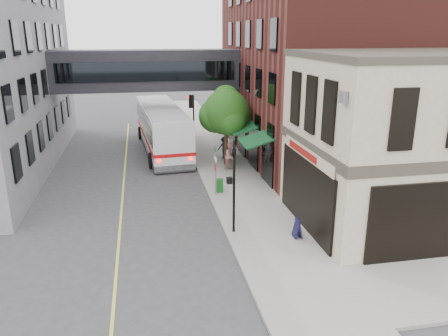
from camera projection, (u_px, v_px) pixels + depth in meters
name	position (u px, v px, depth m)	size (l,w,h in m)	color
ground	(234.00, 255.00, 19.03)	(120.00, 120.00, 0.00)	#38383A
sidewalk_main	(221.00, 161.00, 32.49)	(4.00, 60.00, 0.15)	gray
corner_building	(406.00, 141.00, 21.27)	(10.19, 8.12, 8.45)	tan
brick_building	(322.00, 64.00, 32.80)	(13.76, 18.00, 14.00)	#521F19
skyway_bridge	(147.00, 70.00, 33.42)	(14.00, 3.18, 3.00)	black
traffic_signal_near	(233.00, 175.00, 20.08)	(0.44, 0.22, 4.60)	black
traffic_signal_far	(192.00, 112.00, 34.01)	(0.53, 0.28, 4.50)	black
street_sign_pole	(215.00, 166.00, 25.08)	(0.08, 0.75, 3.00)	gray
street_tree	(225.00, 112.00, 30.65)	(3.80, 3.20, 5.60)	#382619
lane_marking	(123.00, 186.00, 27.50)	(0.12, 40.00, 0.01)	#D8CC4C
bus	(162.00, 126.00, 35.31)	(3.96, 13.37, 3.55)	silver
pedestrian_a	(232.00, 151.00, 31.22)	(0.71, 0.46, 1.94)	silver
pedestrian_b	(230.00, 156.00, 30.07)	(0.92, 0.72, 1.90)	tan
pedestrian_c	(224.00, 148.00, 32.75)	(1.08, 0.62, 1.67)	black
newspaper_box	(220.00, 186.00, 25.99)	(0.40, 0.35, 0.80)	#124F17
sandwich_board	(297.00, 228.00, 20.22)	(0.32, 0.50, 0.89)	black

